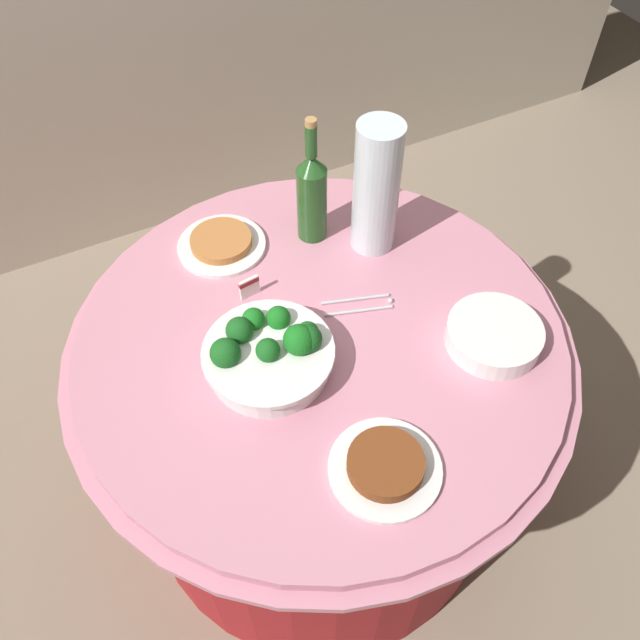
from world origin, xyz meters
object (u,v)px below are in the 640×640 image
at_px(decorative_fruit_vase, 376,194).
at_px(wine_bottle, 312,194).
at_px(broccoli_bowl, 270,353).
at_px(label_placard_front, 249,286).
at_px(plate_stack, 494,335).
at_px(serving_tongs, 360,304).
at_px(food_plate_peanuts, 221,243).
at_px(food_plate_stir_fry, 385,466).

bearing_deg(decorative_fruit_vase, wine_bottle, 142.59).
bearing_deg(broccoli_bowl, decorative_fruit_vase, 31.67).
relative_size(wine_bottle, label_placard_front, 6.11).
distance_m(plate_stack, serving_tongs, 0.31).
relative_size(plate_stack, decorative_fruit_vase, 0.62).
relative_size(wine_bottle, decorative_fruit_vase, 0.99).
distance_m(broccoli_bowl, plate_stack, 0.49).
xyz_separation_m(serving_tongs, label_placard_front, (-0.21, 0.14, 0.03)).
relative_size(food_plate_peanuts, label_placard_front, 4.00).
relative_size(decorative_fruit_vase, food_plate_stir_fry, 1.55).
xyz_separation_m(plate_stack, food_plate_peanuts, (-0.43, 0.55, -0.01)).
bearing_deg(food_plate_stir_fry, plate_stack, 23.78).
bearing_deg(wine_bottle, label_placard_front, -151.11).
bearing_deg(food_plate_stir_fry, label_placard_front, 96.15).
relative_size(broccoli_bowl, food_plate_peanuts, 1.27).
height_order(plate_stack, food_plate_peanuts, plate_stack).
distance_m(plate_stack, food_plate_peanuts, 0.69).
bearing_deg(plate_stack, wine_bottle, 112.43).
bearing_deg(food_plate_peanuts, food_plate_stir_fry, -85.29).
xyz_separation_m(food_plate_peanuts, label_placard_front, (0.00, -0.18, 0.02)).
bearing_deg(broccoli_bowl, food_plate_peanuts, 84.73).
height_order(serving_tongs, label_placard_front, label_placard_front).
relative_size(plate_stack, serving_tongs, 1.27).
xyz_separation_m(wine_bottle, decorative_fruit_vase, (0.12, -0.09, 0.02)).
height_order(wine_bottle, label_placard_front, wine_bottle).
xyz_separation_m(decorative_fruit_vase, label_placard_front, (-0.34, -0.03, -0.12)).
xyz_separation_m(plate_stack, wine_bottle, (-0.20, 0.49, 0.10)).
distance_m(plate_stack, decorative_fruit_vase, 0.42).
xyz_separation_m(food_plate_stir_fry, label_placard_front, (-0.06, 0.53, 0.01)).
bearing_deg(food_plate_peanuts, plate_stack, -52.06).
height_order(plate_stack, food_plate_stir_fry, plate_stack).
relative_size(food_plate_stir_fry, label_placard_front, 4.00).
distance_m(serving_tongs, label_placard_front, 0.26).
xyz_separation_m(broccoli_bowl, food_plate_peanuts, (0.04, 0.39, -0.03)).
distance_m(broccoli_bowl, serving_tongs, 0.26).
bearing_deg(decorative_fruit_vase, plate_stack, -78.53).
height_order(plate_stack, label_placard_front, label_placard_front).
relative_size(wine_bottle, food_plate_peanuts, 1.53).
height_order(plate_stack, wine_bottle, wine_bottle).
bearing_deg(wine_bottle, serving_tongs, -91.71).
height_order(broccoli_bowl, plate_stack, broccoli_bowl).
xyz_separation_m(wine_bottle, food_plate_stir_fry, (-0.17, -0.65, -0.11)).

